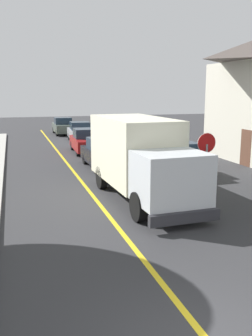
# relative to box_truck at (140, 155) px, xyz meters

# --- Properties ---
(centre_line_yellow) EXTENTS (0.16, 56.00, 0.01)m
(centre_line_yellow) POSITION_rel_box_truck_xyz_m (-1.77, 0.75, -1.76)
(centre_line_yellow) COLOR gold
(centre_line_yellow) RESTS_ON ground
(box_truck) EXTENTS (2.69, 7.27, 3.20)m
(box_truck) POSITION_rel_box_truck_xyz_m (0.00, 0.00, 0.00)
(box_truck) COLOR #F2EDCC
(box_truck) RESTS_ON ground
(parked_car_near) EXTENTS (1.91, 4.45, 1.67)m
(parked_car_near) POSITION_rel_box_truck_xyz_m (0.06, 6.41, -0.97)
(parked_car_near) COLOR black
(parked_car_near) RESTS_ON ground
(parked_car_mid) EXTENTS (1.92, 4.45, 1.67)m
(parked_car_mid) POSITION_rel_box_truck_xyz_m (0.12, 12.01, -0.97)
(parked_car_mid) COLOR maroon
(parked_car_mid) RESTS_ON ground
(parked_car_far) EXTENTS (1.98, 4.47, 1.67)m
(parked_car_far) POSITION_rel_box_truck_xyz_m (0.76, 17.95, -0.97)
(parked_car_far) COLOR #B7B7BC
(parked_car_far) RESTS_ON ground
(parked_car_furthest) EXTENTS (1.81, 4.40, 1.67)m
(parked_car_furthest) POSITION_rel_box_truck_xyz_m (0.09, 23.87, -0.97)
(parked_car_furthest) COLOR #4C564C
(parked_car_furthest) RESTS_ON ground
(parked_van_across) EXTENTS (1.89, 4.44, 1.67)m
(parked_van_across) POSITION_rel_box_truck_xyz_m (3.43, 3.84, -0.97)
(parked_van_across) COLOR #B7B7BC
(parked_van_across) RESTS_ON ground
(stop_sign) EXTENTS (0.80, 0.10, 2.65)m
(stop_sign) POSITION_rel_box_truck_xyz_m (2.51, -0.78, 0.09)
(stop_sign) COLOR gray
(stop_sign) RESTS_ON ground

